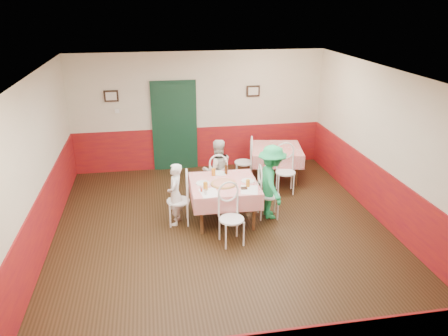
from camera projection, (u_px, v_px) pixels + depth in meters
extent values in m
plane|color=black|center=(224.00, 236.00, 7.70)|extent=(7.00, 7.00, 0.00)
plane|color=white|center=(224.00, 77.00, 6.67)|extent=(7.00, 7.00, 0.00)
cube|color=beige|center=(199.00, 111.00, 10.40)|extent=(6.00, 0.10, 2.80)
cube|color=beige|center=(290.00, 296.00, 3.98)|extent=(6.00, 0.10, 2.80)
cube|color=beige|center=(32.00, 174.00, 6.71)|extent=(0.10, 7.00, 2.80)
cube|color=beige|center=(392.00, 152.00, 7.66)|extent=(0.10, 7.00, 2.80)
cube|color=maroon|center=(200.00, 147.00, 10.71)|extent=(6.00, 0.03, 1.00)
cube|color=maroon|center=(42.00, 226.00, 7.04)|extent=(0.03, 7.00, 1.00)
cube|color=maroon|center=(385.00, 198.00, 7.99)|extent=(0.03, 7.00, 1.00)
cube|color=black|center=(175.00, 127.00, 10.38)|extent=(0.96, 0.06, 2.10)
cube|color=black|center=(111.00, 96.00, 9.87)|extent=(0.32, 0.03, 0.26)
cube|color=black|center=(253.00, 91.00, 10.39)|extent=(0.32, 0.03, 0.26)
cube|color=white|center=(117.00, 111.00, 10.01)|extent=(0.10, 0.03, 0.10)
cube|color=red|center=(224.00, 202.00, 8.15)|extent=(1.24, 1.24, 0.77)
cube|color=red|center=(276.00, 163.00, 10.01)|extent=(1.30, 1.30, 0.77)
cylinder|color=#B74723|center=(223.00, 184.00, 7.93)|extent=(0.46, 0.46, 0.03)
cylinder|color=white|center=(203.00, 183.00, 7.97)|extent=(0.26, 0.26, 0.01)
cylinder|color=white|center=(248.00, 181.00, 8.07)|extent=(0.26, 0.26, 0.01)
cylinder|color=white|center=(220.00, 173.00, 8.41)|extent=(0.26, 0.26, 0.01)
cylinder|color=#BF7219|center=(205.00, 186.00, 7.68)|extent=(0.08, 0.08, 0.15)
cylinder|color=#BF7219|center=(248.00, 183.00, 7.82)|extent=(0.07, 0.07, 0.13)
cylinder|color=#BF7219|center=(214.00, 172.00, 8.31)|extent=(0.08, 0.08, 0.14)
cylinder|color=#381C0A|center=(226.00, 169.00, 8.36)|extent=(0.06, 0.06, 0.21)
cylinder|color=silver|center=(205.00, 191.00, 7.54)|extent=(0.04, 0.04, 0.09)
cylinder|color=silver|center=(206.00, 192.00, 7.50)|extent=(0.04, 0.04, 0.09)
cylinder|color=#B23319|center=(201.00, 189.00, 7.62)|extent=(0.04, 0.04, 0.09)
cube|color=white|center=(209.00, 193.00, 7.59)|extent=(0.35, 0.43, 0.00)
cube|color=white|center=(249.00, 190.00, 7.71)|extent=(0.38, 0.46, 0.00)
cube|color=black|center=(244.00, 188.00, 7.75)|extent=(0.11, 0.09, 0.02)
imported|color=gray|center=(175.00, 194.00, 7.94)|extent=(0.38, 0.49, 1.18)
imported|color=gray|center=(217.00, 170.00, 8.87)|extent=(0.70, 0.58, 1.31)
imported|color=gray|center=(272.00, 182.00, 8.15)|extent=(0.54, 0.93, 1.43)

